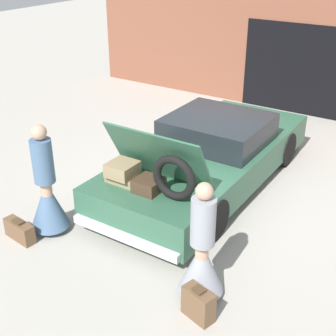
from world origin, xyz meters
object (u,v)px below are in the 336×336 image
(person_left, at_px, (47,194))
(suitcase_beside_left_person, at_px, (20,231))
(person_right, at_px, (202,257))
(suitcase_beside_right_person, at_px, (198,304))
(car, at_px, (209,156))

(person_left, bearing_deg, suitcase_beside_left_person, -27.45)
(person_right, height_order, suitcase_beside_right_person, person_right)
(person_left, relative_size, person_right, 1.08)
(person_right, xyz_separation_m, suitcase_beside_right_person, (0.18, -0.37, -0.37))
(suitcase_beside_left_person, xyz_separation_m, suitcase_beside_right_person, (3.02, 0.06, 0.05))
(person_left, distance_m, suitcase_beside_right_person, 2.87)
(person_left, height_order, suitcase_beside_right_person, person_left)
(suitcase_beside_right_person, bearing_deg, person_right, 115.60)
(suitcase_beside_left_person, bearing_deg, person_left, 65.05)
(car, distance_m, person_right, 2.94)
(person_left, bearing_deg, car, 150.76)
(person_right, bearing_deg, suitcase_beside_left_person, 84.39)
(person_left, bearing_deg, person_right, 87.50)
(car, distance_m, suitcase_beside_right_person, 3.37)
(car, relative_size, suitcase_beside_left_person, 8.88)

